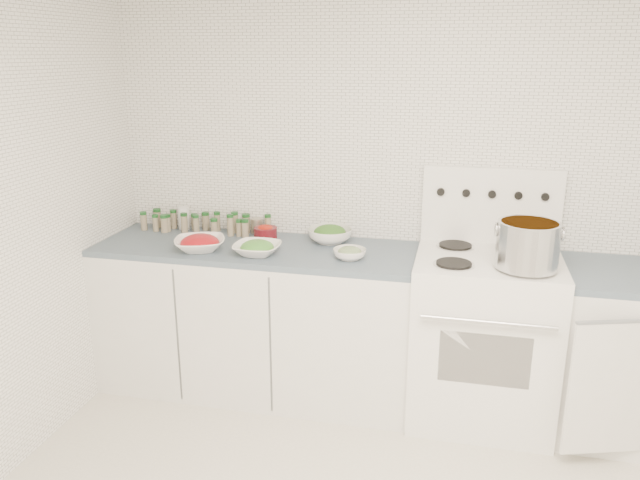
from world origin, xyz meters
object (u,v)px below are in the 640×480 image
(bowl_tomato, at_px, (200,243))
(stove, at_px, (483,332))
(bowl_snowpea, at_px, (257,248))
(stock_pot, at_px, (528,243))

(bowl_tomato, bearing_deg, stove, 4.95)
(bowl_snowpea, bearing_deg, bowl_tomato, 179.56)
(bowl_snowpea, bearing_deg, stove, 6.42)
(bowl_tomato, bearing_deg, bowl_snowpea, -0.44)
(stock_pot, xyz_separation_m, bowl_snowpea, (-1.41, 0.03, -0.14))
(stock_pot, height_order, bowl_tomato, stock_pot)
(bowl_tomato, bearing_deg, stock_pot, -0.95)
(stock_pot, height_order, bowl_snowpea, stock_pot)
(stove, xyz_separation_m, bowl_tomato, (-1.59, -0.14, 0.44))
(stove, xyz_separation_m, stock_pot, (0.17, -0.17, 0.58))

